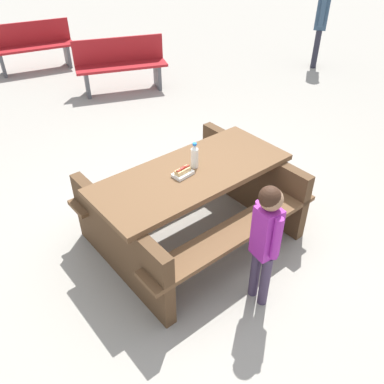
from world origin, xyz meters
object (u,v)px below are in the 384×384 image
(child_in_coat, at_px, (266,233))
(park_bench_mid, at_px, (32,46))
(soda_bottle, at_px, (195,156))
(hotdog_tray, at_px, (183,172))
(park_bench_near, at_px, (121,64))
(bystander_adult, at_px, (323,13))
(picnic_table, at_px, (192,199))

(child_in_coat, relative_size, park_bench_mid, 0.73)
(soda_bottle, height_order, hotdog_tray, soda_bottle)
(park_bench_near, bearing_deg, child_in_coat, 75.66)
(child_in_coat, xyz_separation_m, bystander_adult, (-4.84, -3.59, 0.28))
(hotdog_tray, relative_size, park_bench_near, 0.13)
(park_bench_mid, bearing_deg, picnic_table, 86.85)
(hotdog_tray, height_order, bystander_adult, bystander_adult)
(park_bench_near, bearing_deg, picnic_table, 72.33)
(child_in_coat, bearing_deg, picnic_table, -90.15)
(picnic_table, bearing_deg, park_bench_mid, -93.15)
(child_in_coat, height_order, bystander_adult, bystander_adult)
(park_bench_near, xyz_separation_m, bystander_adult, (-3.64, 1.08, 0.54))
(park_bench_mid, bearing_deg, soda_bottle, 87.44)
(hotdog_tray, relative_size, bystander_adult, 0.13)
(picnic_table, height_order, soda_bottle, soda_bottle)
(soda_bottle, relative_size, park_bench_near, 0.15)
(hotdog_tray, xyz_separation_m, bystander_adult, (-4.93, -2.67, 0.21))
(child_in_coat, bearing_deg, bystander_adult, -143.39)
(hotdog_tray, xyz_separation_m, park_bench_near, (-1.29, -3.75, -0.33))
(picnic_table, distance_m, bystander_adult, 5.54)
(hotdog_tray, bearing_deg, picnic_table, -175.50)
(park_bench_near, xyz_separation_m, park_bench_mid, (0.88, -1.91, 0.00))
(soda_bottle, relative_size, child_in_coat, 0.21)
(child_in_coat, relative_size, bystander_adult, 0.72)
(picnic_table, relative_size, child_in_coat, 1.69)
(soda_bottle, relative_size, hotdog_tray, 1.21)
(picnic_table, bearing_deg, hotdog_tray, 4.50)
(bystander_adult, bearing_deg, picnic_table, 28.83)
(hotdog_tray, distance_m, bystander_adult, 5.61)
(park_bench_mid, height_order, bystander_adult, bystander_adult)
(park_bench_mid, bearing_deg, child_in_coat, 87.27)
(park_bench_near, bearing_deg, park_bench_mid, -65.20)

